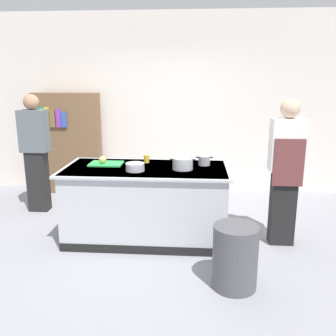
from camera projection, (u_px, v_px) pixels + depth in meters
name	position (u px, v px, depth m)	size (l,w,h in m)	color
ground_plane	(147.00, 237.00, 4.58)	(10.00, 10.00, 0.00)	gray
back_wall	(162.00, 104.00, 6.25)	(6.40, 0.12, 3.00)	silver
counter_island	(146.00, 202.00, 4.47)	(1.98, 0.98, 0.90)	#B7BABF
cutting_board	(106.00, 164.00, 4.51)	(0.40, 0.28, 0.02)	green
onion	(103.00, 160.00, 4.47)	(0.09, 0.09, 0.09)	tan
stock_pot	(183.00, 164.00, 4.27)	(0.30, 0.24, 0.14)	#B7BABF
sauce_pan	(204.00, 161.00, 4.47)	(0.21, 0.14, 0.11)	#99999E
mixing_bowl	(135.00, 167.00, 4.20)	(0.22, 0.22, 0.09)	#B7BABF
juice_cup	(146.00, 159.00, 4.60)	(0.07, 0.07, 0.10)	yellow
trash_bin	(235.00, 257.00, 3.43)	(0.42, 0.42, 0.62)	#4C4C51
person_chef	(285.00, 169.00, 4.22)	(0.38, 0.25, 1.72)	black
person_guest	(35.00, 151.00, 5.31)	(0.38, 0.24, 1.72)	black
bookshelf	(68.00, 143.00, 6.23)	(1.10, 0.31, 1.70)	brown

